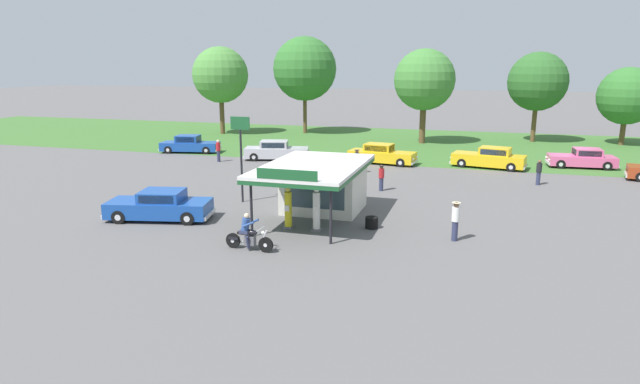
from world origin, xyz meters
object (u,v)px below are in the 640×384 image
at_px(parked_car_back_row_left, 276,151).
at_px(bystander_admiring_sedan, 381,177).
at_px(parked_car_second_row_spare, 190,145).
at_px(gas_pump_offside, 316,211).
at_px(featured_classic_sedan, 160,206).
at_px(bystander_leaning_by_kiosk, 357,161).
at_px(bystander_strolling_foreground, 455,220).
at_px(bystander_standing_back_lot, 218,150).
at_px(motorcycle_with_rider, 248,235).
at_px(parked_car_back_row_far_left, 381,155).
at_px(parked_car_back_row_far_right, 490,158).
at_px(parked_car_back_row_right, 582,159).
at_px(bystander_chatting_near_pumps, 539,172).
at_px(gas_pump_nearside, 288,209).
at_px(roadside_pole_sign, 241,144).
at_px(spare_tire_stack, 372,223).

height_order(parked_car_back_row_left, bystander_admiring_sedan, bystander_admiring_sedan).
bearing_deg(parked_car_second_row_spare, bystander_admiring_sedan, -27.39).
relative_size(gas_pump_offside, featured_classic_sedan, 0.38).
height_order(bystander_leaning_by_kiosk, bystander_strolling_foreground, bystander_strolling_foreground).
xyz_separation_m(featured_classic_sedan, bystander_standing_back_lot, (-4.78, 15.52, 0.26)).
xyz_separation_m(motorcycle_with_rider, parked_car_second_row_spare, (-15.41, 21.88, 0.02)).
relative_size(motorcycle_with_rider, bystander_admiring_sedan, 1.37).
relative_size(parked_car_back_row_far_left, parked_car_back_row_far_right, 0.98).
bearing_deg(parked_car_back_row_right, bystander_chatting_near_pumps, -116.73).
bearing_deg(parked_car_second_row_spare, gas_pump_nearside, -49.30).
relative_size(parked_car_back_row_left, bystander_chatting_near_pumps, 3.39).
xyz_separation_m(gas_pump_nearside, parked_car_back_row_far_right, (9.17, 18.56, -0.21)).
distance_m(motorcycle_with_rider, featured_classic_sedan, 6.73).
height_order(parked_car_back_row_right, bystander_chatting_near_pumps, bystander_chatting_near_pumps).
bearing_deg(gas_pump_nearside, roadside_pole_sign, 136.68).
xyz_separation_m(parked_car_back_row_right, parked_car_back_row_far_left, (-14.69, -2.69, 0.04)).
height_order(bystander_leaning_by_kiosk, roadside_pole_sign, roadside_pole_sign).
distance_m(bystander_standing_back_lot, bystander_chatting_near_pumps, 23.55).
relative_size(bystander_standing_back_lot, spare_tire_stack, 2.91).
relative_size(featured_classic_sedan, parked_car_second_row_spare, 1.01).
relative_size(parked_car_back_row_left, parked_car_back_row_far_right, 0.99).
xyz_separation_m(bystander_leaning_by_kiosk, roadside_pole_sign, (-4.31, -9.75, 2.33)).
height_order(parked_car_back_row_right, bystander_admiring_sedan, bystander_admiring_sedan).
relative_size(parked_car_back_row_far_left, parked_car_second_row_spare, 1.02).
relative_size(bystander_chatting_near_pumps, bystander_strolling_foreground, 0.93).
height_order(gas_pump_offside, bystander_admiring_sedan, gas_pump_offside).
relative_size(gas_pump_offside, bystander_leaning_by_kiosk, 1.23).
distance_m(bystander_strolling_foreground, roadside_pole_sign, 12.47).
height_order(motorcycle_with_rider, featured_classic_sedan, motorcycle_with_rider).
distance_m(parked_car_back_row_far_left, parked_car_second_row_spare, 17.08).
relative_size(gas_pump_nearside, parked_car_second_row_spare, 0.37).
height_order(parked_car_second_row_spare, spare_tire_stack, parked_car_second_row_spare).
height_order(featured_classic_sedan, bystander_chatting_near_pumps, bystander_chatting_near_pumps).
relative_size(parked_car_back_row_far_left, parked_car_back_row_left, 0.99).
distance_m(motorcycle_with_rider, parked_car_back_row_left, 21.72).
bearing_deg(spare_tire_stack, gas_pump_nearside, -163.62).
xyz_separation_m(bystander_admiring_sedan, roadside_pole_sign, (-6.94, -4.91, 2.40)).
xyz_separation_m(gas_pump_offside, bystander_leaning_by_kiosk, (-1.23, 13.66, -0.05)).
height_order(featured_classic_sedan, parked_car_back_row_right, featured_classic_sedan).
bearing_deg(featured_classic_sedan, parked_car_back_row_far_left, 67.25).
height_order(gas_pump_offside, parked_car_back_row_far_left, gas_pump_offside).
bearing_deg(parked_car_back_row_far_left, parked_car_back_row_left, -175.10).
bearing_deg(parked_car_back_row_left, bystander_chatting_near_pumps, -11.51).
relative_size(gas_pump_nearside, bystander_standing_back_lot, 1.15).
distance_m(parked_car_second_row_spare, roadside_pole_sign, 18.95).
relative_size(gas_pump_offside, bystander_strolling_foreground, 1.19).
distance_m(motorcycle_with_rider, roadside_pole_sign, 8.52).
xyz_separation_m(gas_pump_offside, parked_car_back_row_right, (14.44, 20.70, -0.30)).
bearing_deg(featured_classic_sedan, parked_car_back_row_far_right, 50.29).
xyz_separation_m(gas_pump_offside, bystander_strolling_foreground, (6.19, 0.34, -0.02)).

